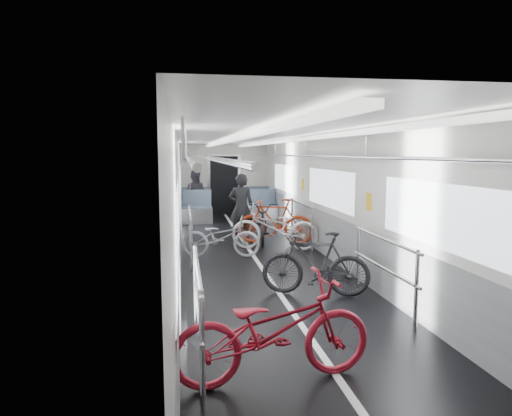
{
  "coord_description": "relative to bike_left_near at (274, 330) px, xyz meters",
  "views": [
    {
      "loc": [
        -1.41,
        -8.74,
        2.11
      ],
      "look_at": [
        0.0,
        0.04,
        1.04
      ],
      "focal_mm": 32.0,
      "sensor_mm": 36.0,
      "label": 1
    }
  ],
  "objects": [
    {
      "name": "car_shell",
      "position": [
        0.61,
        6.57,
        0.63
      ],
      "size": [
        3.02,
        14.01,
        2.41
      ],
      "color": "black",
      "rests_on": "ground"
    },
    {
      "name": "bike_left_near",
      "position": [
        0.0,
        0.0,
        0.0
      ],
      "size": [
        1.94,
        0.84,
        0.99
      ],
      "primitive_type": "imported",
      "rotation": [
        0.0,
        0.0,
        1.67
      ],
      "color": "#A51425",
      "rests_on": "floor"
    },
    {
      "name": "bike_left_far",
      "position": [
        -0.05,
        5.19,
        -0.08
      ],
      "size": [
        1.65,
        0.82,
        0.83
      ],
      "primitive_type": "imported",
      "rotation": [
        0.0,
        0.0,
        1.39
      ],
      "color": "#A7A6AB",
      "rests_on": "floor"
    },
    {
      "name": "bike_right_near",
      "position": [
        1.12,
        2.44,
        -0.01
      ],
      "size": [
        1.66,
        0.97,
        0.96
      ],
      "primitive_type": "imported",
      "rotation": [
        0.0,
        0.0,
        -1.92
      ],
      "color": "black",
      "rests_on": "floor"
    },
    {
      "name": "bike_right_mid",
      "position": [
        1.16,
        5.68,
        0.0
      ],
      "size": [
        2.01,
        1.2,
        1.0
      ],
      "primitive_type": "imported",
      "rotation": [
        0.0,
        0.0,
        -1.88
      ],
      "color": "silver",
      "rests_on": "floor"
    },
    {
      "name": "bike_right_far",
      "position": [
        1.29,
        6.28,
        0.04
      ],
      "size": [
        1.85,
        1.06,
        1.07
      ],
      "primitive_type": "imported",
      "rotation": [
        0.0,
        0.0,
        -1.91
      ],
      "color": "#9E2E13",
      "rests_on": "floor"
    },
    {
      "name": "bike_aisle",
      "position": [
        1.08,
        6.59,
        -0.0
      ],
      "size": [
        0.98,
        1.96,
        0.99
      ],
      "primitive_type": "imported",
      "rotation": [
        0.0,
        0.0,
        -0.18
      ],
      "color": "black",
      "rests_on": "floor"
    },
    {
      "name": "person_standing",
      "position": [
        0.56,
        6.69,
        0.32
      ],
      "size": [
        0.67,
        0.51,
        1.63
      ],
      "primitive_type": "imported",
      "rotation": [
        0.0,
        0.0,
        2.92
      ],
      "color": "black",
      "rests_on": "floor"
    },
    {
      "name": "person_seated",
      "position": [
        -0.43,
        10.58,
        0.3
      ],
      "size": [
        0.9,
        0.78,
        1.58
      ],
      "primitive_type": "imported",
      "rotation": [
        0.0,
        0.0,
        2.87
      ],
      "color": "#322E36",
      "rests_on": "floor"
    }
  ]
}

